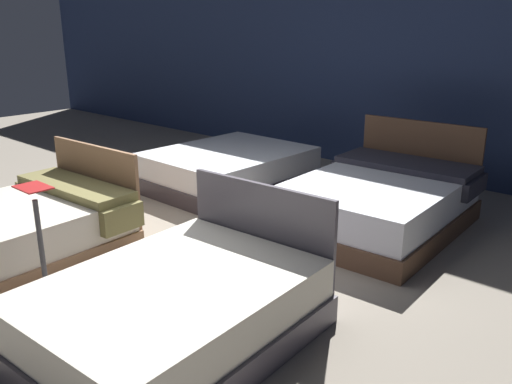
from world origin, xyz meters
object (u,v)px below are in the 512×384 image
at_px(bed_2, 228,169).
at_px(bed_0, 18,228).
at_px(bed_1, 176,310).
at_px(price_sign, 43,260).
at_px(bed_3, 379,202).

bearing_deg(bed_2, bed_0, -88.79).
bearing_deg(bed_1, bed_2, 125.95).
bearing_deg(price_sign, bed_0, 164.61).
xyz_separation_m(bed_1, bed_3, (-0.05, 2.86, 0.04)).
xyz_separation_m(bed_0, bed_3, (2.25, 2.89, 0.04)).
bearing_deg(bed_0, bed_3, 49.25).
bearing_deg(bed_3, bed_1, -91.80).
height_order(bed_2, bed_3, bed_3).
bearing_deg(bed_0, bed_1, -2.34).
relative_size(bed_0, bed_2, 0.98).
distance_m(bed_3, price_sign, 3.39).
bearing_deg(bed_3, bed_2, 177.47).
xyz_separation_m(bed_0, price_sign, (1.09, -0.30, 0.12)).
height_order(bed_0, bed_1, bed_1).
relative_size(bed_3, price_sign, 2.29).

